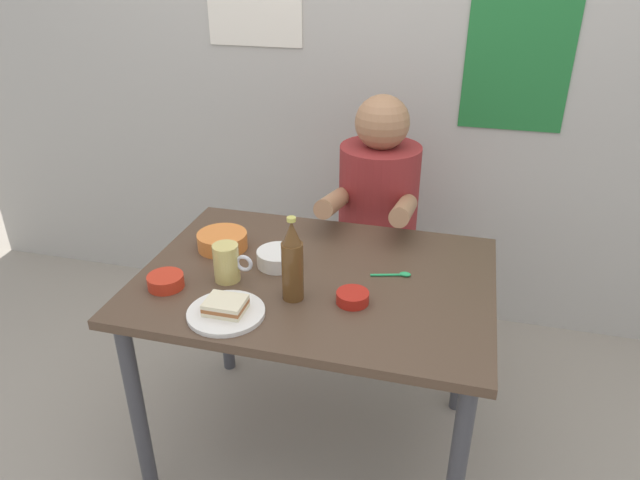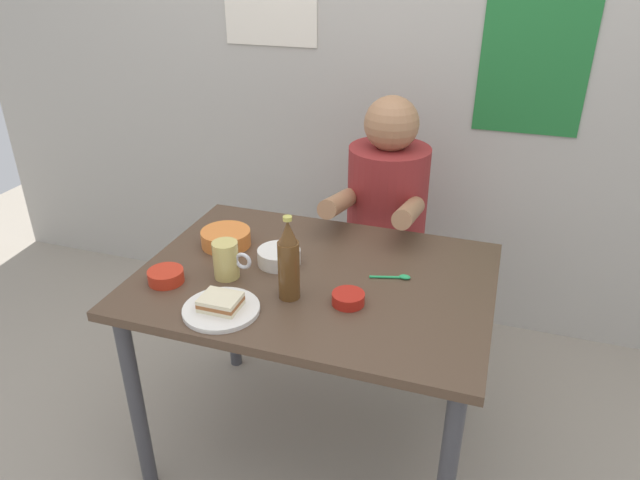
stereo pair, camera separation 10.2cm
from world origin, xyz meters
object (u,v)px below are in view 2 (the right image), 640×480
at_px(dining_table, 315,300).
at_px(plate_orange, 221,309).
at_px(stool, 382,285).
at_px(beer_mug, 227,260).
at_px(person_seated, 387,198).
at_px(sambal_bowl_red, 348,298).
at_px(beer_bottle, 289,262).
at_px(sandwich, 221,302).

xyz_separation_m(dining_table, plate_orange, (-0.19, -0.27, 0.10)).
relative_size(stool, beer_mug, 3.57).
xyz_separation_m(person_seated, sambal_bowl_red, (0.05, -0.74, -0.01)).
height_order(dining_table, beer_mug, beer_mug).
height_order(beer_mug, beer_bottle, beer_bottle).
distance_m(person_seated, sambal_bowl_red, 0.74).
distance_m(dining_table, beer_mug, 0.31).
bearing_deg(stool, sandwich, -107.19).
xyz_separation_m(person_seated, sandwich, (-0.28, -0.89, 0.01)).
relative_size(sandwich, beer_mug, 0.87).
distance_m(stool, sandwich, 1.04).
bearing_deg(plate_orange, dining_table, 55.66).
bearing_deg(dining_table, person_seated, 81.53).
bearing_deg(person_seated, plate_orange, -107.40).
distance_m(sandwich, beer_bottle, 0.22).
xyz_separation_m(plate_orange, sandwich, (0.00, 0.00, 0.02)).
bearing_deg(person_seated, stool, 90.00).
relative_size(dining_table, beer_mug, 8.73).
height_order(person_seated, sandwich, person_seated).
height_order(stool, person_seated, person_seated).
bearing_deg(sandwich, dining_table, 55.66).
relative_size(plate_orange, beer_bottle, 0.84).
height_order(dining_table, sambal_bowl_red, sambal_bowl_red).
relative_size(stool, sandwich, 4.09).
distance_m(plate_orange, beer_bottle, 0.23).
bearing_deg(dining_table, sandwich, -124.34).
bearing_deg(plate_orange, stool, 72.81).
bearing_deg(stool, beer_mug, -115.70).
bearing_deg(stool, dining_table, -98.32).
bearing_deg(sandwich, sambal_bowl_red, 24.84).
height_order(stool, sambal_bowl_red, sambal_bowl_red).
distance_m(stool, beer_mug, 0.92).
xyz_separation_m(sandwich, beer_bottle, (0.16, 0.13, 0.09)).
bearing_deg(sandwich, plate_orange, -116.57).
height_order(beer_bottle, sambal_bowl_red, beer_bottle).
relative_size(dining_table, person_seated, 1.53).
height_order(person_seated, beer_bottle, person_seated).
relative_size(sandwich, beer_bottle, 0.42).
relative_size(dining_table, plate_orange, 5.00).
bearing_deg(stool, person_seated, -90.00).
bearing_deg(beer_mug, plate_orange, -69.21).
distance_m(dining_table, plate_orange, 0.35).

